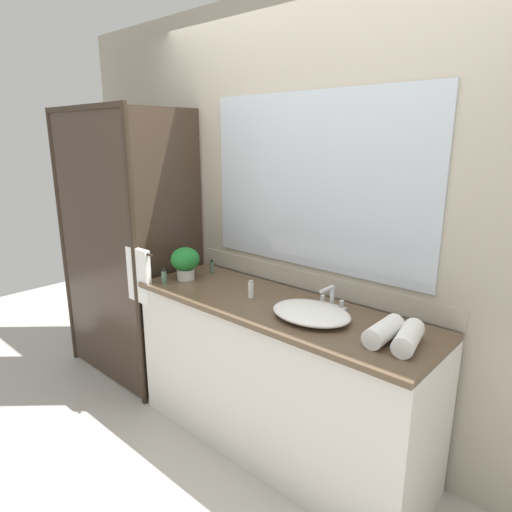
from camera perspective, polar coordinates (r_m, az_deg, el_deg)
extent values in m
plane|color=#B7B2A8|center=(2.92, 2.37, -22.93)|extent=(8.00, 8.00, 0.00)
cube|color=#B2A893|center=(2.63, 7.52, 4.04)|extent=(4.40, 0.05, 2.60)
cube|color=#B2A893|center=(2.69, 6.91, -3.28)|extent=(1.80, 0.01, 0.11)
cube|color=silver|center=(2.57, 7.30, 9.33)|extent=(1.48, 0.01, 0.99)
cube|color=silver|center=(2.68, 2.62, -15.47)|extent=(1.80, 0.56, 0.87)
cube|color=brown|center=(2.48, 2.59, -6.54)|extent=(1.80, 0.58, 0.03)
cylinder|color=#2D2319|center=(3.81, -23.45, 1.73)|extent=(0.04, 0.04, 2.00)
cylinder|color=#2D2319|center=(2.95, -15.21, -1.13)|extent=(0.04, 0.04, 2.00)
cube|color=#2D2319|center=(3.28, -21.43, 17.27)|extent=(1.00, 0.04, 0.04)
cube|color=#382B21|center=(3.37, -19.86, 0.48)|extent=(0.96, 0.01, 1.96)
cube|color=#382B21|center=(3.11, -10.82, -0.06)|extent=(0.01, 0.57, 1.96)
cylinder|color=#2D2319|center=(2.92, -14.96, 0.57)|extent=(0.32, 0.02, 0.02)
cube|color=white|center=(2.96, -14.75, -2.41)|extent=(0.22, 0.04, 0.36)
ellipsoid|color=white|center=(2.29, 7.07, -7.21)|extent=(0.42, 0.32, 0.06)
cube|color=silver|center=(2.45, 9.66, -6.38)|extent=(0.17, 0.04, 0.02)
cylinder|color=silver|center=(2.43, 9.72, -5.03)|extent=(0.02, 0.02, 0.10)
cylinder|color=silver|center=(2.37, 9.06, -4.20)|extent=(0.02, 0.11, 0.02)
cylinder|color=silver|center=(2.47, 8.52, -5.43)|extent=(0.02, 0.02, 0.04)
cylinder|color=silver|center=(2.41, 10.90, -6.06)|extent=(0.02, 0.02, 0.04)
cylinder|color=beige|center=(2.92, -8.99, -2.29)|extent=(0.11, 0.11, 0.07)
ellipsoid|color=#20732D|center=(2.89, -9.07, -0.40)|extent=(0.19, 0.19, 0.15)
cylinder|color=#4C7056|center=(3.03, -5.67, -1.44)|extent=(0.02, 0.02, 0.08)
cylinder|color=black|center=(3.02, -5.69, -0.61)|extent=(0.02, 0.02, 0.01)
cylinder|color=white|center=(2.55, -0.67, -4.40)|extent=(0.03, 0.03, 0.09)
cylinder|color=#B7B2A8|center=(2.54, -0.67, -3.31)|extent=(0.02, 0.02, 0.01)
cylinder|color=#4C7056|center=(2.85, -11.68, -2.72)|extent=(0.03, 0.03, 0.08)
cylinder|color=black|center=(2.83, -11.73, -1.76)|extent=(0.02, 0.02, 0.02)
cylinder|color=white|center=(2.08, 18.93, -9.88)|extent=(0.14, 0.26, 0.10)
cylinder|color=white|center=(2.11, 16.03, -9.26)|extent=(0.10, 0.24, 0.10)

